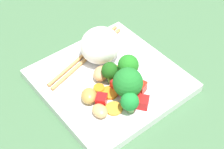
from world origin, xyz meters
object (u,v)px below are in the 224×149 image
object	(u,v)px
rice_mound	(100,45)
broccoli_floret_0	(128,83)
carrot_slice_2	(114,109)
chopstick_pair	(86,56)
square_plate	(110,81)

from	to	relation	value
rice_mound	broccoli_floret_0	xyz separation A→B (cm)	(2.43, 10.90, 0.19)
rice_mound	carrot_slice_2	bearing A→B (deg)	62.32
broccoli_floret_0	carrot_slice_2	xyz separation A→B (cm)	(3.69, 0.76, -3.37)
carrot_slice_2	chopstick_pair	bearing A→B (deg)	-106.45
square_plate	chopstick_pair	size ratio (longest dim) A/B	1.17
square_plate	carrot_slice_2	size ratio (longest dim) A/B	8.26
rice_mound	carrot_slice_2	xyz separation A→B (cm)	(6.12, 11.66, -3.19)
square_plate	rice_mound	distance (cm)	7.02
rice_mound	chopstick_pair	distance (cm)	4.26
square_plate	rice_mound	size ratio (longest dim) A/B	3.06
rice_mound	carrot_slice_2	world-z (taller)	rice_mound
broccoli_floret_0	chopstick_pair	xyz separation A→B (cm)	(-0.39, -13.06, -3.24)
square_plate	chopstick_pair	xyz separation A→B (cm)	(0.15, -7.41, 1.21)
square_plate	carrot_slice_2	xyz separation A→B (cm)	(4.23, 6.41, 1.08)
square_plate	carrot_slice_2	bearing A→B (deg)	56.55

